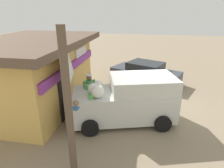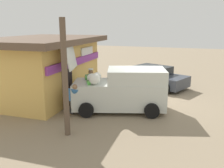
# 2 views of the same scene
# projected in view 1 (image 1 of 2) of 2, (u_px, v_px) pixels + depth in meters

# --- Properties ---
(ground_plane) EXTENTS (60.00, 60.00, 0.00)m
(ground_plane) POSITION_uv_depth(u_px,v_px,m) (151.00, 105.00, 9.21)
(ground_plane) COLOR gray
(storefront_bar) EXTENTS (7.08, 4.94, 3.17)m
(storefront_bar) POSITION_uv_depth(u_px,v_px,m) (35.00, 71.00, 8.87)
(storefront_bar) COLOR #E0B259
(storefront_bar) RESTS_ON ground_plane
(delivery_van) EXTENTS (3.02, 4.55, 2.88)m
(delivery_van) POSITION_uv_depth(u_px,v_px,m) (127.00, 99.00, 7.64)
(delivery_van) COLOR silver
(delivery_van) RESTS_ON ground_plane
(parked_sedan) EXTENTS (3.42, 4.64, 1.30)m
(parked_sedan) POSITION_uv_depth(u_px,v_px,m) (145.00, 73.00, 12.01)
(parked_sedan) COLOR #383D47
(parked_sedan) RESTS_ON ground_plane
(vendor_standing) EXTENTS (0.48, 0.48, 1.73)m
(vendor_standing) POSITION_uv_depth(u_px,v_px,m) (90.00, 90.00, 8.44)
(vendor_standing) COLOR #4C4C51
(vendor_standing) RESTS_ON ground_plane
(customer_bending) EXTENTS (0.69, 0.63, 1.43)m
(customer_bending) POSITION_uv_depth(u_px,v_px,m) (76.00, 112.00, 6.91)
(customer_bending) COLOR #4C4C51
(customer_bending) RESTS_ON ground_plane
(unloaded_banana_pile) EXTENTS (0.85, 0.75, 0.47)m
(unloaded_banana_pile) POSITION_uv_depth(u_px,v_px,m) (44.00, 119.00, 7.60)
(unloaded_banana_pile) COLOR silver
(unloaded_banana_pile) RESTS_ON ground_plane
(paint_bucket) EXTENTS (0.31, 0.31, 0.41)m
(paint_bucket) POSITION_uv_depth(u_px,v_px,m) (105.00, 88.00, 10.69)
(paint_bucket) COLOR #BF3F33
(paint_bucket) RESTS_ON ground_plane
(utility_pole) EXTENTS (0.20, 0.20, 4.06)m
(utility_pole) POSITION_uv_depth(u_px,v_px,m) (68.00, 109.00, 4.67)
(utility_pole) COLOR brown
(utility_pole) RESTS_ON ground_plane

